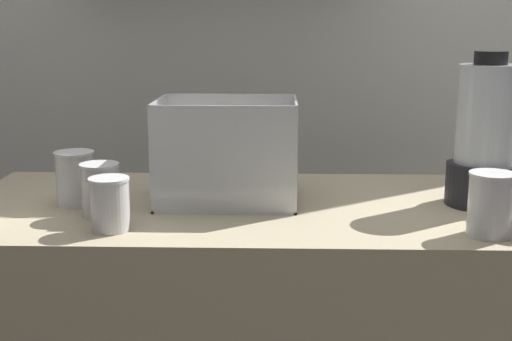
{
  "coord_description": "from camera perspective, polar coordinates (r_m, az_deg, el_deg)",
  "views": [
    {
      "loc": [
        0.05,
        -1.55,
        1.33
      ],
      "look_at": [
        0.0,
        0.0,
        0.98
      ],
      "focal_mm": 47.92,
      "sensor_mm": 36.0,
      "label": 1
    }
  ],
  "objects": [
    {
      "name": "juice_cup_beet_middle",
      "position": [
        1.54,
        -12.85,
        -1.72
      ],
      "size": [
        0.09,
        0.09,
        0.12
      ],
      "color": "white",
      "rests_on": "counter"
    },
    {
      "name": "juice_cup_mango_far_right",
      "position": [
        1.44,
        18.99,
        -2.86
      ],
      "size": [
        0.09,
        0.09,
        0.13
      ],
      "color": "white",
      "rests_on": "counter"
    },
    {
      "name": "blender_pitcher",
      "position": [
        1.66,
        18.55,
        2.31
      ],
      "size": [
        0.17,
        0.17,
        0.36
      ],
      "color": "black",
      "rests_on": "counter"
    },
    {
      "name": "back_wall_unit",
      "position": [
        2.32,
        0.41,
        10.98
      ],
      "size": [
        2.6,
        0.24,
        2.5
      ],
      "color": "silver",
      "rests_on": "ground_plane"
    },
    {
      "name": "carrot_display_bin",
      "position": [
        1.62,
        -2.51,
        0.08
      ],
      "size": [
        0.33,
        0.24,
        0.24
      ],
      "color": "white",
      "rests_on": "counter"
    },
    {
      "name": "juice_cup_pomegranate_right",
      "position": [
        1.43,
        -12.09,
        -2.95
      ],
      "size": [
        0.08,
        0.08,
        0.11
      ],
      "color": "white",
      "rests_on": "counter"
    },
    {
      "name": "juice_cup_pomegranate_left",
      "position": [
        1.64,
        -14.85,
        -0.78
      ],
      "size": [
        0.09,
        0.09,
        0.13
      ],
      "color": "white",
      "rests_on": "counter"
    }
  ]
}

